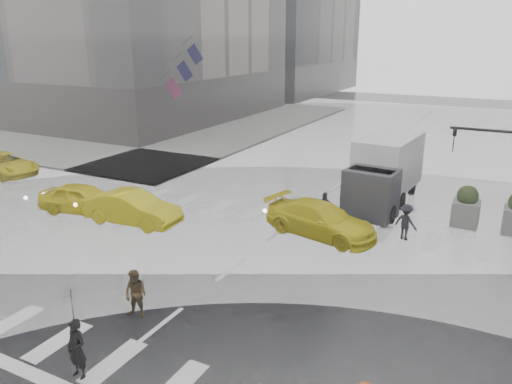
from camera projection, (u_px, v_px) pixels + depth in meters
The scene contains 14 objects.
ground at pixel (231, 270), 17.94m from camera, with size 120.00×120.00×0.00m, color black.
sidewalk_nw at pixel (134, 136), 41.31m from camera, with size 35.00×35.00×0.15m, color gray.
road_markings at pixel (231, 270), 17.94m from camera, with size 18.00×48.00×0.01m, color silver, non-canonical shape.
planter_west at pixel (466, 207), 21.51m from camera, with size 1.10×1.10×1.80m.
flag_cluster at pixel (182, 68), 38.55m from camera, with size 2.87×3.06×4.69m.
pedestrian_black at pixel (73, 318), 11.85m from camera, with size 1.03×1.04×2.43m.
pedestrian_brown at pixel (136, 294), 14.72m from camera, with size 0.73×0.57×1.51m, color #4A361A.
pedestrian_far_a at pixel (325, 209), 21.84m from camera, with size 0.92×0.56×1.57m, color black.
pedestrian_far_b at pixel (406, 222), 20.40m from camera, with size 0.99×0.54×1.52m, color black.
taxi_front at pixel (83, 199), 23.53m from camera, with size 1.67×4.15×1.41m, color yellow.
taxi_mid at pixel (133, 208), 22.14m from camera, with size 1.55×4.44×1.46m, color yellow.
taxi_rear at pixel (321, 220), 20.81m from camera, with size 1.98×4.31×1.42m, color yellow.
taxi_far at pixel (5, 164), 29.98m from camera, with size 2.20×4.23×1.33m, color yellow.
box_truck at pixel (384, 171), 24.35m from camera, with size 2.33×6.20×3.30m.
Camera 1 is at (8.31, -14.02, 8.05)m, focal length 35.00 mm.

